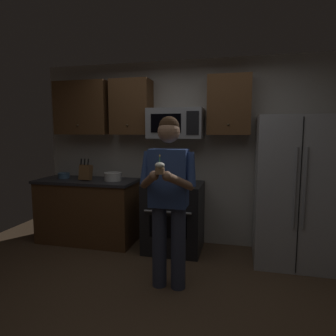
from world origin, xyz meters
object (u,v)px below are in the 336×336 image
Objects in this scene: knife_block at (86,172)px; bowl_small_colored at (64,175)px; oven_range at (174,217)px; person at (168,193)px; microwave at (176,124)px; bowl_large_white at (113,176)px; refrigerator at (294,191)px; cupcake at (160,168)px.

knife_block reaches higher than bowl_small_colored.
oven_range is 1.77m from bowl_small_colored.
oven_range is at bearing 99.51° from person.
microwave reaches higher than knife_block.
bowl_large_white is 0.81m from bowl_small_colored.
oven_range is at bearing 1.30° from knife_block.
microwave reaches higher than bowl_large_white.
refrigerator is 1.89m from cupcake.
cupcake reaches higher than bowl_small_colored.
oven_range is 5.36× the size of cupcake.
microwave reaches higher than cupcake.
bowl_small_colored is at bearing 178.30° from refrigerator.
bowl_small_colored is (-1.70, 0.06, 0.50)m from oven_range.
oven_range is 1.14m from person.
refrigerator is 1.64m from person.
oven_range is at bearing -90.02° from microwave.
microwave is 2.95× the size of bowl_large_white.
bowl_small_colored is (-0.41, 0.08, -0.07)m from knife_block.
bowl_small_colored is 0.10× the size of person.
bowl_large_white is (-2.39, 0.06, 0.08)m from refrigerator.
person is at bearing -80.49° from oven_range.
refrigerator reaches higher than knife_block.
bowl_small_colored is 2.34m from cupcake.
person reaches higher than oven_range.
knife_block is 0.43m from bowl_small_colored.
oven_range is at bearing -1.47° from bowl_large_white.
knife_block is 1.28× the size of bowl_large_white.
cupcake reaches higher than bowl_large_white.
microwave is at bearing 2.15° from bowl_small_colored.
person is (1.06, -1.01, 0.01)m from bowl_large_white.
refrigerator reaches higher than bowl_large_white.
oven_range is 2.91× the size of knife_block.
knife_block reaches higher than bowl_large_white.
bowl_large_white is at bearing 7.54° from knife_block.
refrigerator reaches higher than cupcake.
bowl_small_colored is at bearing -177.85° from microwave.
person is 10.13× the size of cupcake.
person reaches higher than knife_block.
microwave reaches higher than person.
knife_block is 1.85× the size of bowl_small_colored.
person is at bearing -29.26° from bowl_small_colored.
bowl_small_colored reaches higher than oven_range.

